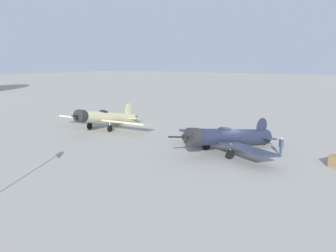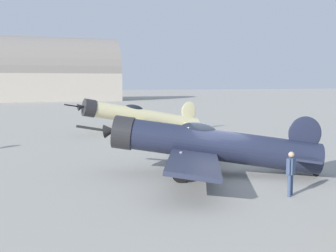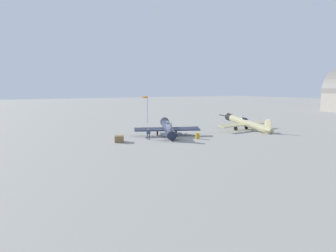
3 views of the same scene
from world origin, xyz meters
The scene contains 6 objects.
ground_plane centered at (0.00, 0.00, 0.00)m, with size 400.00×400.00×0.00m, color gray.
airplane_foreground centered at (-0.21, -0.48, 1.43)m, with size 10.96×10.87×2.89m.
airplane_mid_apron centered at (-16.95, 0.74, 1.39)m, with size 12.98×12.14×3.31m.
ground_crew_mechanic centered at (4.17, 1.02, 1.04)m, with size 0.48×0.54×1.73m.
fuel_drum centered at (-2.97, 4.24, 0.45)m, with size 0.64×0.64×0.91m.
distant_hangar centered at (-83.54, -5.65, 5.35)m, with size 17.78×36.78×16.91m.
Camera 2 is at (17.29, -8.47, 4.37)m, focal length 44.19 mm.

